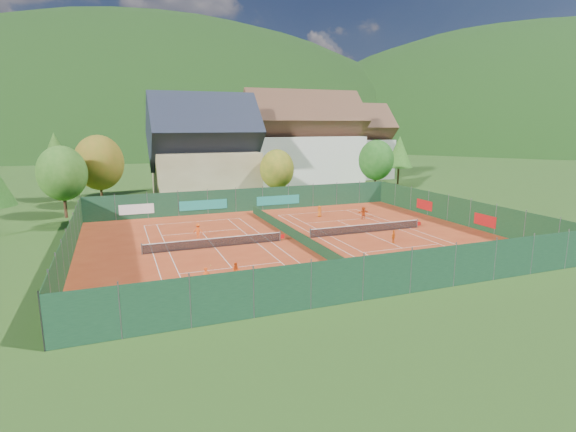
{
  "coord_description": "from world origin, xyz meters",
  "views": [
    {
      "loc": [
        -16.08,
        -39.63,
        11.13
      ],
      "look_at": [
        0.0,
        2.0,
        2.0
      ],
      "focal_mm": 28.0,
      "sensor_mm": 36.0,
      "label": 1
    }
  ],
  "objects_px": {
    "hotel_block_b": "(350,146)",
    "player_right_near": "(393,237)",
    "player_left_mid": "(236,271)",
    "player_right_far_b": "(363,213)",
    "player_left_far": "(198,231)",
    "chalet": "(205,154)",
    "ball_hopper": "(474,256)",
    "player_right_far_a": "(319,211)",
    "hotel_block_a": "(303,145)",
    "player_left_near": "(206,278)"
  },
  "relations": [
    {
      "from": "hotel_block_a",
      "to": "player_left_far",
      "type": "bearing_deg",
      "value": -127.94
    },
    {
      "from": "chalet",
      "to": "player_left_mid",
      "type": "relative_size",
      "value": 13.08
    },
    {
      "from": "ball_hopper",
      "to": "player_left_mid",
      "type": "relative_size",
      "value": 0.65
    },
    {
      "from": "player_right_far_b",
      "to": "player_left_mid",
      "type": "bearing_deg",
      "value": 39.4
    },
    {
      "from": "player_left_near",
      "to": "player_left_mid",
      "type": "bearing_deg",
      "value": 13.29
    },
    {
      "from": "ball_hopper",
      "to": "player_left_mid",
      "type": "height_order",
      "value": "player_left_mid"
    },
    {
      "from": "hotel_block_b",
      "to": "player_right_near",
      "type": "xyz_separation_m",
      "value": [
        -21.75,
        -48.56,
        -5.99
      ]
    },
    {
      "from": "player_right_far_a",
      "to": "player_right_far_b",
      "type": "bearing_deg",
      "value": 133.35
    },
    {
      "from": "player_right_far_a",
      "to": "player_left_far",
      "type": "bearing_deg",
      "value": 6.36
    },
    {
      "from": "player_left_mid",
      "to": "player_right_far_b",
      "type": "distance_m",
      "value": 24.73
    },
    {
      "from": "ball_hopper",
      "to": "player_right_near",
      "type": "bearing_deg",
      "value": 109.3
    },
    {
      "from": "player_left_near",
      "to": "player_right_far_a",
      "type": "bearing_deg",
      "value": 34.61
    },
    {
      "from": "player_left_near",
      "to": "player_right_far_b",
      "type": "relative_size",
      "value": 0.99
    },
    {
      "from": "player_left_mid",
      "to": "chalet",
      "type": "bearing_deg",
      "value": 97.4
    },
    {
      "from": "player_right_near",
      "to": "player_right_far_a",
      "type": "bearing_deg",
      "value": 60.87
    },
    {
      "from": "hotel_block_b",
      "to": "player_left_mid",
      "type": "xyz_separation_m",
      "value": [
        -38.32,
        -52.95,
        -6.0
      ]
    },
    {
      "from": "hotel_block_a",
      "to": "hotel_block_b",
      "type": "bearing_deg",
      "value": 29.74
    },
    {
      "from": "hotel_block_b",
      "to": "player_right_near",
      "type": "bearing_deg",
      "value": -114.13
    },
    {
      "from": "chalet",
      "to": "player_right_far_b",
      "type": "relative_size",
      "value": 10.65
    },
    {
      "from": "hotel_block_a",
      "to": "player_left_mid",
      "type": "distance_m",
      "value": 51.56
    },
    {
      "from": "hotel_block_b",
      "to": "player_right_far_b",
      "type": "height_order",
      "value": "hotel_block_b"
    },
    {
      "from": "hotel_block_b",
      "to": "player_left_far",
      "type": "relative_size",
      "value": 11.76
    },
    {
      "from": "hotel_block_a",
      "to": "player_right_far_b",
      "type": "distance_m",
      "value": 30.93
    },
    {
      "from": "player_left_mid",
      "to": "player_right_far_b",
      "type": "height_order",
      "value": "player_right_far_b"
    },
    {
      "from": "ball_hopper",
      "to": "player_right_near",
      "type": "xyz_separation_m",
      "value": [
        -2.65,
        7.57,
        0.07
      ]
    },
    {
      "from": "player_left_near",
      "to": "player_left_far",
      "type": "distance_m",
      "value": 14.5
    },
    {
      "from": "ball_hopper",
      "to": "player_left_near",
      "type": "distance_m",
      "value": 21.73
    },
    {
      "from": "player_left_far",
      "to": "player_right_far_b",
      "type": "bearing_deg",
      "value": -153.83
    },
    {
      "from": "player_left_far",
      "to": "player_right_near",
      "type": "bearing_deg",
      "value": 173.37
    },
    {
      "from": "chalet",
      "to": "hotel_block_a",
      "type": "xyz_separation_m",
      "value": [
        19.0,
        6.0,
        0.76
      ]
    },
    {
      "from": "player_right_near",
      "to": "player_right_far_a",
      "type": "xyz_separation_m",
      "value": [
        -1.33,
        13.79,
        0.07
      ]
    },
    {
      "from": "player_right_far_b",
      "to": "ball_hopper",
      "type": "bearing_deg",
      "value": 90.62
    },
    {
      "from": "chalet",
      "to": "ball_hopper",
      "type": "xyz_separation_m",
      "value": [
        13.9,
        -42.13,
        -6.07
      ]
    },
    {
      "from": "player_left_far",
      "to": "player_right_far_a",
      "type": "distance_m",
      "value": 16.48
    },
    {
      "from": "player_left_near",
      "to": "player_right_far_a",
      "type": "xyz_separation_m",
      "value": [
        17.65,
        19.38,
        -0.06
      ]
    },
    {
      "from": "player_left_mid",
      "to": "player_right_far_a",
      "type": "bearing_deg",
      "value": 65.21
    },
    {
      "from": "ball_hopper",
      "to": "player_right_far_a",
      "type": "xyz_separation_m",
      "value": [
        -3.98,
        21.36,
        0.14
      ]
    },
    {
      "from": "hotel_block_a",
      "to": "player_left_far",
      "type": "xyz_separation_m",
      "value": [
        -24.78,
        -31.78,
        -6.65
      ]
    },
    {
      "from": "ball_hopper",
      "to": "player_right_far_a",
      "type": "relative_size",
      "value": 0.58
    },
    {
      "from": "hotel_block_a",
      "to": "player_left_mid",
      "type": "height_order",
      "value": "hotel_block_a"
    },
    {
      "from": "player_right_far_a",
      "to": "hotel_block_a",
      "type": "bearing_deg",
      "value": -120.07
    },
    {
      "from": "player_left_mid",
      "to": "player_right_near",
      "type": "height_order",
      "value": "player_right_near"
    },
    {
      "from": "player_left_mid",
      "to": "player_right_near",
      "type": "bearing_deg",
      "value": 30.03
    },
    {
      "from": "chalet",
      "to": "player_right_near",
      "type": "bearing_deg",
      "value": -71.97
    },
    {
      "from": "hotel_block_a",
      "to": "player_left_far",
      "type": "relative_size",
      "value": 14.7
    },
    {
      "from": "hotel_block_a",
      "to": "player_right_near",
      "type": "bearing_deg",
      "value": -100.81
    },
    {
      "from": "player_left_near",
      "to": "player_right_near",
      "type": "distance_m",
      "value": 19.79
    },
    {
      "from": "player_right_near",
      "to": "ball_hopper",
      "type": "bearing_deg",
      "value": -105.33
    },
    {
      "from": "player_left_mid",
      "to": "player_right_far_b",
      "type": "xyz_separation_m",
      "value": [
        19.58,
        15.11,
        0.14
      ]
    },
    {
      "from": "player_left_near",
      "to": "player_right_far_b",
      "type": "bearing_deg",
      "value": 23.51
    }
  ]
}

